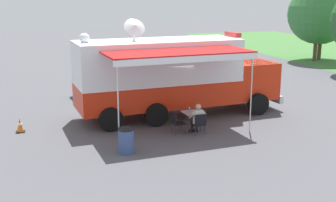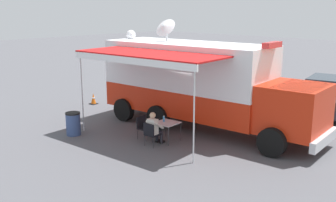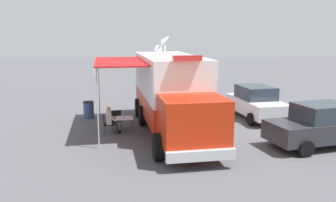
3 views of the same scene
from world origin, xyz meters
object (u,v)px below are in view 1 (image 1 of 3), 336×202
Objects in this scene: command_truck at (174,74)px; trash_bin at (126,141)px; seated_responder at (197,118)px; folding_chair_beside_table at (176,121)px; water_bottle at (189,110)px; traffic_cone at (20,125)px; car_far_corner at (192,73)px; folding_table at (193,113)px; folding_chair_at_table at (199,123)px; car_behind_truck at (112,80)px.

command_truck reaches higher than trash_bin.
trash_bin is at bearing -66.61° from seated_responder.
command_truck is at bearing 164.53° from folding_chair_beside_table.
water_bottle is 6.89m from traffic_cone.
folding_table is at bearing -19.40° from car_far_corner.
trash_bin is at bearing -36.39° from command_truck.
folding_chair_at_table and folding_chair_beside_table have the same top height.
seated_responder is (-0.19, -0.01, 0.14)m from folding_chair_at_table.
folding_table is at bearing 114.81° from folding_chair_beside_table.
command_truck is 11.23× the size of folding_table.
water_bottle is (-0.01, -0.16, 0.16)m from folding_table.
car_behind_truck is (-7.64, -2.07, 0.23)m from seated_responder.
seated_responder is at bearing -175.55° from folding_chair_at_table.
folding_chair_beside_table is at bearing 71.16° from traffic_cone.
car_far_corner is (-9.87, 5.98, 0.42)m from trash_bin.
folding_chair_beside_table is 0.20× the size of car_behind_truck.
car_behind_truck is at bearing -165.11° from folding_chair_at_table.
car_far_corner is at bearing 161.61° from seated_responder.
folding_chair_at_table is 7.23m from traffic_cone.
water_bottle is 0.25× the size of trash_bin.
folding_chair_beside_table is 0.70× the size of seated_responder.
folding_chair_beside_table is 6.32m from traffic_cone.
seated_responder is at bearing 10.60° from water_bottle.
traffic_cone is (-1.64, -6.67, -0.55)m from water_bottle.
folding_table is 0.69× the size of seated_responder.
folding_table is 0.95m from folding_chair_beside_table.
water_bottle is at bearing -20.47° from car_far_corner.
traffic_cone is at bearing -109.80° from folding_chair_at_table.
car_far_corner is (-7.89, 2.78, 0.21)m from folding_table.
folding_table is 8.37m from car_far_corner.
water_bottle reaches higher than folding_chair_beside_table.
folding_chair_at_table is at bearing 4.45° from seated_responder.
folding_chair_at_table is 0.96× the size of trash_bin.
car_behind_truck is (-5.38, 4.72, 0.60)m from traffic_cone.
car_far_corner is at bearing 159.53° from water_bottle.
traffic_cone is at bearing -56.98° from car_far_corner.
command_truck reaches higher than folding_chair_at_table.
car_far_corner reaches higher than folding_chair_beside_table.
folding_chair_beside_table is 0.19× the size of car_far_corner.
seated_responder reaches higher than folding_chair_beside_table.
command_truck is 5.37m from trash_bin.
seated_responder is 1.37× the size of trash_bin.
traffic_cone is 7.18m from car_behind_truck.
command_truck is 2.44m from water_bottle.
car_far_corner reaches higher than folding_chair_at_table.
car_behind_truck reaches higher than traffic_cone.
folding_table is at bearing 121.68° from trash_bin.
seated_responder is 2.16× the size of traffic_cone.
command_truck is 16.64× the size of traffic_cone.
folding_chair_at_table is 9.14m from car_far_corner.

